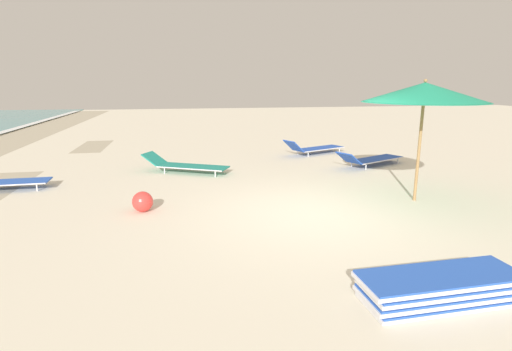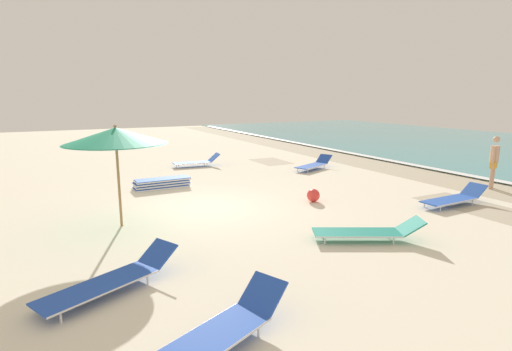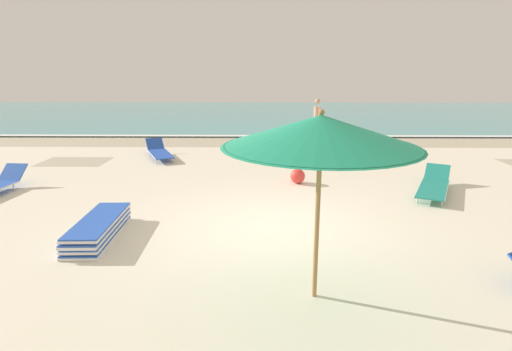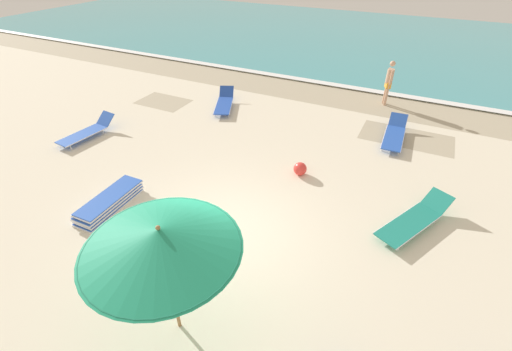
{
  "view_description": "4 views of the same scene",
  "coord_description": "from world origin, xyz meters",
  "px_view_note": "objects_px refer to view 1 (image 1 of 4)",
  "views": [
    {
      "loc": [
        -6.62,
        2.38,
        2.37
      ],
      "look_at": [
        0.46,
        1.06,
        0.66
      ],
      "focal_mm": 28.0,
      "sensor_mm": 36.0,
      "label": 1
    },
    {
      "loc": [
        10.11,
        -3.54,
        3.06
      ],
      "look_at": [
        0.33,
        1.46,
        0.87
      ],
      "focal_mm": 28.0,
      "sensor_mm": 36.0,
      "label": 2
    },
    {
      "loc": [
        -0.22,
        -6.89,
        2.84
      ],
      "look_at": [
        -0.32,
        0.81,
        0.82
      ],
      "focal_mm": 28.0,
      "sensor_mm": 36.0,
      "label": 3
    },
    {
      "loc": [
        3.23,
        -4.73,
        5.69
      ],
      "look_at": [
        0.29,
        1.18,
        1.06
      ],
      "focal_mm": 24.0,
      "sensor_mm": 36.0,
      "label": 4
    }
  ],
  "objects_px": {
    "beach_umbrella": "(424,93)",
    "sun_lounger_under_umbrella": "(370,159)",
    "beach_ball": "(143,202)",
    "lounger_stack": "(443,287)",
    "sun_lounger_beside_umbrella": "(185,165)",
    "sun_lounger_mid_beach_solo": "(314,148)"
  },
  "relations": [
    {
      "from": "beach_umbrella",
      "to": "sun_lounger_beside_umbrella",
      "type": "height_order",
      "value": "beach_umbrella"
    },
    {
      "from": "lounger_stack",
      "to": "sun_lounger_mid_beach_solo",
      "type": "relative_size",
      "value": 0.84
    },
    {
      "from": "beach_umbrella",
      "to": "sun_lounger_under_umbrella",
      "type": "bearing_deg",
      "value": -11.16
    },
    {
      "from": "beach_umbrella",
      "to": "sun_lounger_beside_umbrella",
      "type": "xyz_separation_m",
      "value": [
        3.44,
        4.57,
        -1.95
      ]
    },
    {
      "from": "beach_umbrella",
      "to": "sun_lounger_mid_beach_solo",
      "type": "height_order",
      "value": "beach_umbrella"
    },
    {
      "from": "beach_umbrella",
      "to": "lounger_stack",
      "type": "relative_size",
      "value": 1.26
    },
    {
      "from": "lounger_stack",
      "to": "sun_lounger_mid_beach_solo",
      "type": "xyz_separation_m",
      "value": [
        9.02,
        -1.55,
        0.05
      ]
    },
    {
      "from": "beach_ball",
      "to": "beach_umbrella",
      "type": "bearing_deg",
      "value": -92.75
    },
    {
      "from": "sun_lounger_under_umbrella",
      "to": "beach_ball",
      "type": "distance_m",
      "value": 6.79
    },
    {
      "from": "lounger_stack",
      "to": "sun_lounger_beside_umbrella",
      "type": "distance_m",
      "value": 7.5
    },
    {
      "from": "beach_ball",
      "to": "lounger_stack",
      "type": "bearing_deg",
      "value": -137.26
    },
    {
      "from": "sun_lounger_under_umbrella",
      "to": "sun_lounger_mid_beach_solo",
      "type": "bearing_deg",
      "value": -0.72
    },
    {
      "from": "lounger_stack",
      "to": "sun_lounger_mid_beach_solo",
      "type": "distance_m",
      "value": 9.15
    },
    {
      "from": "lounger_stack",
      "to": "sun_lounger_under_umbrella",
      "type": "distance_m",
      "value": 7.34
    },
    {
      "from": "lounger_stack",
      "to": "sun_lounger_under_umbrella",
      "type": "height_order",
      "value": "sun_lounger_under_umbrella"
    },
    {
      "from": "lounger_stack",
      "to": "beach_umbrella",
      "type": "bearing_deg",
      "value": -29.39
    },
    {
      "from": "sun_lounger_mid_beach_solo",
      "to": "beach_ball",
      "type": "relative_size",
      "value": 5.99
    },
    {
      "from": "lounger_stack",
      "to": "sun_lounger_mid_beach_solo",
      "type": "bearing_deg",
      "value": -11.48
    },
    {
      "from": "beach_umbrella",
      "to": "sun_lounger_under_umbrella",
      "type": "height_order",
      "value": "beach_umbrella"
    },
    {
      "from": "sun_lounger_under_umbrella",
      "to": "lounger_stack",
      "type": "bearing_deg",
      "value": 134.56
    },
    {
      "from": "sun_lounger_beside_umbrella",
      "to": "lounger_stack",
      "type": "bearing_deg",
      "value": -131.78
    },
    {
      "from": "beach_umbrella",
      "to": "sun_lounger_under_umbrella",
      "type": "distance_m",
      "value": 3.92
    }
  ]
}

